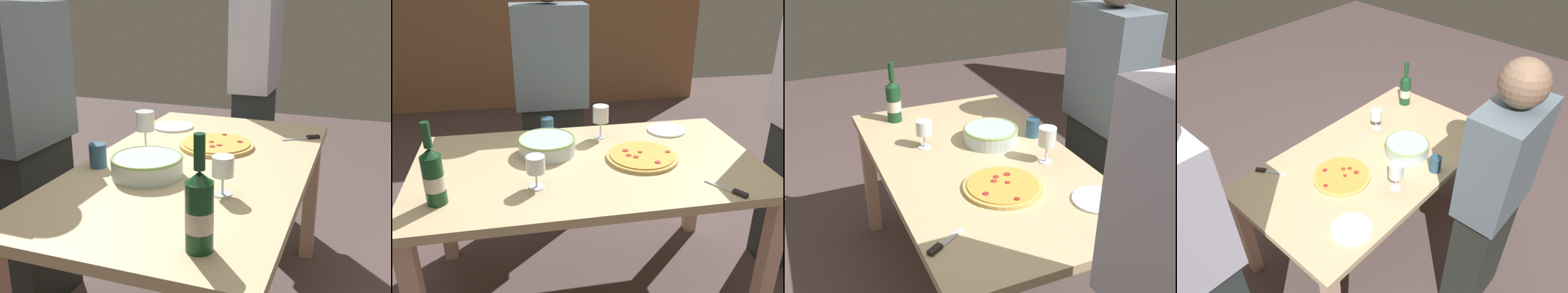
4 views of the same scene
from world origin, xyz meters
TOP-DOWN VIEW (x-y plane):
  - ground_plane at (0.00, 0.00)m, footprint 8.00×8.00m
  - dining_table at (0.00, 0.00)m, footprint 1.60×0.90m
  - pizza at (0.26, -0.01)m, footprint 0.34×0.34m
  - serving_bowl at (-0.18, 0.13)m, footprint 0.28×0.28m
  - wine_bottle at (-0.64, -0.24)m, footprint 0.08×0.08m
  - wine_glass_near_pizza at (-0.25, -0.19)m, footprint 0.08×0.08m
  - wine_glass_by_bottle at (0.12, 0.28)m, footprint 0.08×0.08m
  - cup_amber at (-0.15, 0.36)m, footprint 0.07×0.07m
  - side_plate at (0.50, 0.30)m, footprint 0.21×0.21m
  - pizza_knife at (0.52, -0.37)m, footprint 0.12×0.17m
  - person_host at (-0.09, 0.75)m, footprint 0.43×0.24m

SIDE VIEW (x-z plane):
  - ground_plane at x=0.00m, z-range 0.00..0.00m
  - dining_table at x=0.00m, z-range 0.28..1.03m
  - side_plate at x=0.50m, z-range 0.75..0.76m
  - pizza_knife at x=0.52m, z-range 0.75..0.76m
  - pizza at x=0.26m, z-range 0.75..0.77m
  - serving_bowl at x=-0.18m, z-range 0.75..0.83m
  - cup_amber at x=-0.15m, z-range 0.75..0.85m
  - person_host at x=-0.09m, z-range 0.01..1.61m
  - wine_glass_near_pizza at x=-0.25m, z-range 0.78..0.92m
  - wine_bottle at x=-0.64m, z-range 0.70..1.04m
  - wine_glass_by_bottle at x=0.12m, z-range 0.79..0.96m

